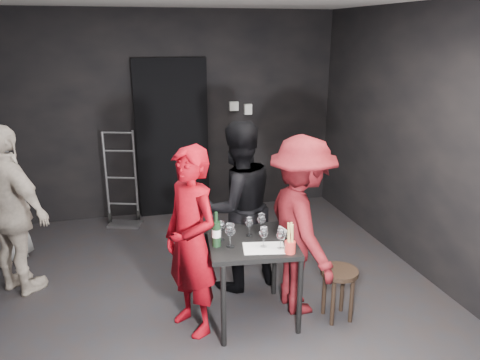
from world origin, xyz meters
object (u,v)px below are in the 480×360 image
object	(u,v)px
tasting_table	(252,250)
woman_black	(237,198)
wine_bottle	(216,233)
server_red	(191,237)
bystander_cream	(10,204)
stool	(339,281)
breadstick_cup	(290,239)
hand_truck	(123,207)
man_maroon	(301,221)

from	to	relation	value
tasting_table	woman_black	xyz separation A→B (m)	(0.03, 0.59, 0.26)
wine_bottle	woman_black	bearing A→B (deg)	61.82
wine_bottle	server_red	bearing A→B (deg)	171.35
server_red	bystander_cream	bearing A→B (deg)	-151.19
tasting_table	stool	distance (m)	0.81
tasting_table	breadstick_cup	size ratio (longest dim) A/B	2.77
hand_truck	bystander_cream	distance (m)	1.90
hand_truck	woman_black	xyz separation A→B (m)	(1.05, -1.89, 0.68)
tasting_table	man_maroon	xyz separation A→B (m)	(0.47, 0.06, 0.20)
stool	breadstick_cup	world-z (taller)	breadstick_cup
hand_truck	tasting_table	xyz separation A→B (m)	(1.02, -2.48, 0.43)
hand_truck	bystander_cream	xyz separation A→B (m)	(-1.01, -1.47, 0.67)
woman_black	breadstick_cup	xyz separation A→B (m)	(0.19, -0.90, -0.03)
man_maroon	wine_bottle	world-z (taller)	man_maroon
hand_truck	bystander_cream	size ratio (longest dim) A/B	0.69
tasting_table	wine_bottle	size ratio (longest dim) A/B	2.55
tasting_table	server_red	bearing A→B (deg)	-179.03
man_maroon	stool	bearing A→B (deg)	-136.62
bystander_cream	breadstick_cup	xyz separation A→B (m)	(2.25, -1.32, -0.02)
breadstick_cup	server_red	bearing A→B (deg)	157.73
server_red	bystander_cream	distance (m)	1.83
server_red	man_maroon	distance (m)	0.98
hand_truck	server_red	xyz separation A→B (m)	(0.51, -2.49, 0.62)
hand_truck	wine_bottle	world-z (taller)	hand_truck
wine_bottle	breadstick_cup	xyz separation A→B (m)	(0.53, -0.27, 0.01)
server_red	breadstick_cup	world-z (taller)	server_red
server_red	breadstick_cup	size ratio (longest dim) A/B	6.21
tasting_table	server_red	size ratio (longest dim) A/B	0.45
tasting_table	woman_black	bearing A→B (deg)	87.19
woman_black	hand_truck	bearing A→B (deg)	-74.32
breadstick_cup	hand_truck	bearing A→B (deg)	114.08
stool	wine_bottle	world-z (taller)	wine_bottle
hand_truck	server_red	distance (m)	2.62
hand_truck	woman_black	size ratio (longest dim) A/B	0.68
hand_truck	man_maroon	distance (m)	2.91
stool	bystander_cream	xyz separation A→B (m)	(-2.76, 1.21, 0.53)
tasting_table	server_red	xyz separation A→B (m)	(-0.51, -0.01, 0.19)
server_red	bystander_cream	xyz separation A→B (m)	(-1.52, 1.02, 0.05)
hand_truck	woman_black	distance (m)	2.27
man_maroon	wine_bottle	distance (m)	0.78
server_red	breadstick_cup	distance (m)	0.80
hand_truck	breadstick_cup	world-z (taller)	hand_truck
breadstick_cup	tasting_table	bearing A→B (deg)	125.77
woman_black	wine_bottle	xyz separation A→B (m)	(-0.34, -0.63, -0.04)
bystander_cream	tasting_table	bearing A→B (deg)	-163.10
hand_truck	tasting_table	distance (m)	2.72
server_red	hand_truck	bearing A→B (deg)	164.35
bystander_cream	wine_bottle	size ratio (longest dim) A/B	6.08
stool	server_red	bearing A→B (deg)	171.19
man_maroon	bystander_cream	size ratio (longest dim) A/B	0.95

